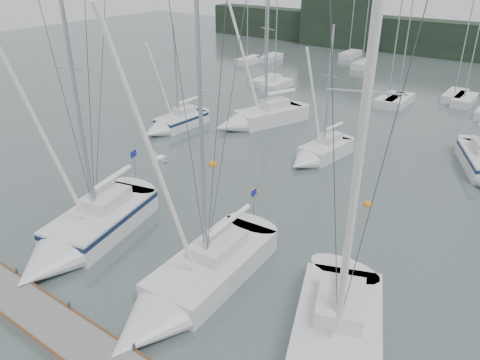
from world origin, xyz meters
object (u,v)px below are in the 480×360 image
sailboat_near_center (184,292)px  sailboat_mid_b (254,119)px  sailboat_near_left (80,236)px  sailboat_mid_c (317,154)px  buoy_c (213,165)px  buoy_a (255,192)px  buoy_b (368,205)px  sailboat_mid_a (172,124)px

sailboat_near_center → sailboat_mid_b: 23.69m
sailboat_near_center → sailboat_near_left: bearing=176.4°
sailboat_mid_c → buoy_c: bearing=-130.5°
buoy_a → sailboat_mid_c: bearing=82.6°
sailboat_near_left → buoy_b: bearing=38.6°
sailboat_mid_a → sailboat_near_center: bearing=-42.0°
sailboat_near_center → buoy_c: sailboat_near_center is taller
sailboat_near_left → buoy_a: sailboat_near_left is taller
buoy_a → sailboat_near_left: bearing=-110.6°
sailboat_near_left → sailboat_mid_b: sailboat_near_left is taller
sailboat_near_left → buoy_b: sailboat_near_left is taller
sailboat_near_left → sailboat_mid_b: bearing=86.1°
buoy_a → buoy_c: buoy_c is taller
sailboat_near_left → buoy_a: 11.27m
sailboat_mid_a → buoy_c: size_ratio=14.24×
sailboat_mid_a → buoy_c: (7.55, -3.73, -0.53)m
sailboat_near_left → sailboat_mid_a: size_ratio=1.64×
buoy_c → sailboat_near_left: bearing=-85.5°
sailboat_near_left → sailboat_mid_c: 18.04m
sailboat_near_center → buoy_b: sailboat_near_center is taller
buoy_a → buoy_b: bearing=22.3°
sailboat_mid_b → buoy_b: sailboat_mid_b is taller
sailboat_near_center → sailboat_mid_c: 17.62m
buoy_b → sailboat_mid_b: bearing=150.4°
buoy_a → buoy_b: (6.61, 2.71, 0.00)m
sailboat_near_left → sailboat_mid_c: bearing=61.6°
sailboat_mid_c → buoy_b: 7.08m
buoy_a → buoy_c: size_ratio=0.79×
sailboat_mid_b → buoy_b: size_ratio=25.99×
sailboat_mid_a → buoy_c: 8.44m
sailboat_mid_a → buoy_a: sailboat_mid_a is taller
sailboat_near_left → sailboat_near_center: size_ratio=0.98×
buoy_a → buoy_c: (-4.91, 1.75, 0.00)m
sailboat_mid_b → buoy_b: (13.87, -7.87, -0.62)m
sailboat_mid_a → buoy_a: 13.63m
sailboat_near_left → sailboat_mid_c: size_ratio=1.50×
sailboat_near_center → sailboat_mid_b: sailboat_near_center is taller
sailboat_mid_b → buoy_c: (2.35, -8.83, -0.62)m
sailboat_near_left → sailboat_mid_b: 21.37m
sailboat_mid_a → sailboat_mid_c: (13.36, 1.37, -0.01)m
sailboat_mid_b → buoy_c: bearing=-53.3°
sailboat_near_center → buoy_a: 11.13m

